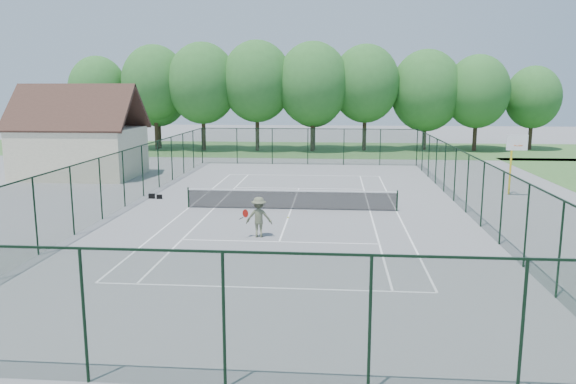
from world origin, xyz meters
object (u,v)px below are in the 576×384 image
object	(u,v)px
basketball_goal	(514,153)
tennis_player	(259,217)
sports_bag_a	(152,196)
tennis_net	(291,199)

from	to	relation	value
basketball_goal	tennis_player	world-z (taller)	basketball_goal
basketball_goal	tennis_player	distance (m)	17.39
basketball_goal	sports_bag_a	world-z (taller)	basketball_goal
tennis_net	sports_bag_a	distance (m)	8.63
basketball_goal	sports_bag_a	distance (m)	21.34
tennis_net	sports_bag_a	size ratio (longest dim) A/B	32.16
tennis_net	basketball_goal	world-z (taller)	basketball_goal
tennis_net	sports_bag_a	world-z (taller)	tennis_net
tennis_net	tennis_player	size ratio (longest dim) A/B	5.25
sports_bag_a	tennis_net	bearing A→B (deg)	-21.89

